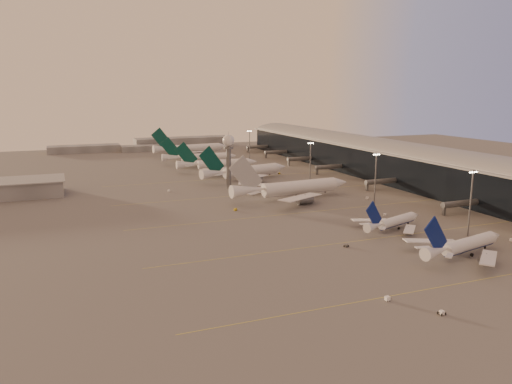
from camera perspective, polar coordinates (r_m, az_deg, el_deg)
name	(u,v)px	position (r m, az deg, el deg)	size (l,w,h in m)	color
ground	(331,255)	(167.37, 8.62, -7.12)	(700.00, 700.00, 0.00)	#5A5858
taxiway_markings	(326,210)	(228.43, 8.05, -2.01)	(180.00, 185.25, 0.02)	gold
terminal	(395,162)	(313.50, 15.62, 3.33)	(57.00, 362.00, 23.04)	black
radar_tower	(229,150)	(272.32, -3.16, 4.76)	(6.40, 6.40, 31.10)	#5A5C61
mast_a	(471,200)	(198.79, 23.34, -0.85)	(3.60, 0.56, 25.00)	#5A5C61
mast_b	(376,177)	(238.13, 13.50, 1.71)	(3.60, 0.56, 25.00)	#5A5C61
mast_c	(310,162)	(281.84, 6.23, 3.47)	(3.60, 0.56, 25.00)	#5A5C61
mast_d	(250,145)	(362.41, -0.74, 5.34)	(3.60, 0.56, 25.00)	#5A5C61
distant_horizon	(155,144)	(471.57, -11.45, 5.37)	(165.00, 37.50, 9.00)	slate
narrowbody_near	(464,247)	(176.03, 22.67, -5.85)	(40.79, 32.21, 16.15)	silver
narrowbody_mid	(393,223)	(200.12, 15.43, -3.46)	(33.57, 26.32, 13.65)	silver
widebody_white	(292,191)	(248.33, 4.18, 0.14)	(66.86, 53.38, 23.52)	silver
greentail_a	(246,173)	(300.24, -1.20, 2.14)	(60.32, 48.18, 22.25)	silver
greentail_b	(218,166)	(333.07, -4.35, 3.00)	(56.53, 45.66, 20.54)	silver
greentail_c	(200,159)	(368.46, -6.43, 3.78)	(55.69, 44.82, 20.23)	silver
greentail_d	(192,150)	(417.30, -7.36, 4.76)	(65.72, 52.83, 23.90)	silver
gsv_truck_a	(389,296)	(135.56, 14.98, -11.41)	(6.17, 2.38, 2.49)	white
gsv_tug_near	(442,313)	(131.77, 20.46, -12.82)	(2.28, 3.57, 0.99)	white
gsv_catering_a	(512,236)	(201.20, 27.25, -4.50)	(5.05, 2.65, 4.02)	white
gsv_tug_mid	(346,246)	(176.01, 10.29, -6.07)	(3.14, 3.67, 0.90)	#555759
gsv_truck_b	(386,213)	(222.30, 14.61, -2.38)	(5.26, 2.36, 2.06)	white
gsv_truck_c	(236,208)	(224.26, -2.29, -1.85)	(6.18, 3.91, 2.35)	gold
gsv_catering_b	(368,195)	(253.37, 12.64, -0.30)	(6.14, 4.30, 4.62)	white
gsv_tug_far	(253,194)	(257.22, -0.39, -0.24)	(3.40, 4.19, 1.04)	white
gsv_truck_d	(169,190)	(269.67, -9.96, 0.26)	(2.89, 5.53, 2.12)	white
gsv_tug_hangar	(279,173)	(321.93, 2.69, 2.14)	(3.24, 2.23, 0.86)	gold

